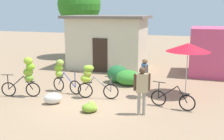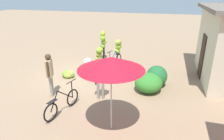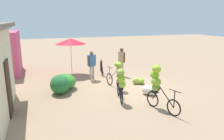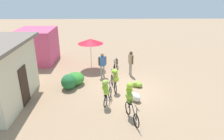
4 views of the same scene
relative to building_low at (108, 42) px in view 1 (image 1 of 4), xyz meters
The scene contains 15 objects.
ground_plane 7.07m from the building_low, 77.40° to the right, with size 60.00×60.00×0.00m, color #9D7E60.
building_low is the anchor object (origin of this frame).
shop_pink 6.62m from the building_low, ahead, with size 3.20×2.80×2.65m, color #CF4972.
tree_behind_building 4.99m from the building_low, 137.20° to the left, with size 3.23×3.23×5.63m.
hedge_bush_front_left 3.94m from the building_low, 64.11° to the right, with size 1.06×0.89×0.89m, color #236834.
hedge_bush_front_right 4.48m from the building_low, 58.31° to the right, with size 1.23×1.12×0.75m, color #34852E.
market_umbrella 6.72m from the building_low, 41.65° to the right, with size 1.84×1.84×2.25m.
bicycle_leftmost 6.87m from the building_low, 101.06° to the right, with size 1.62×0.59×1.71m.
bicycle_near_pile 5.68m from the building_low, 93.06° to the right, with size 1.55×0.57×1.46m.
bicycle_center_loaded 6.29m from the building_low, 78.19° to the right, with size 1.71×0.46×1.41m.
bicycle_by_shop 7.90m from the building_low, 53.63° to the right, with size 1.67×0.42×0.95m.
banana_pile_on_ground 7.85m from the building_low, 76.32° to the right, with size 0.62×0.67×0.35m.
produce_sack 7.31m from the building_low, 89.02° to the right, with size 0.70×0.44×0.44m, color silver.
person_vendor 6.34m from the building_low, 57.70° to the right, with size 0.33×0.54×1.66m.
person_bystander 8.14m from the building_low, 63.31° to the right, with size 0.55×0.32×1.71m.
Camera 1 is at (3.83, -9.29, 3.59)m, focal length 43.11 mm.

